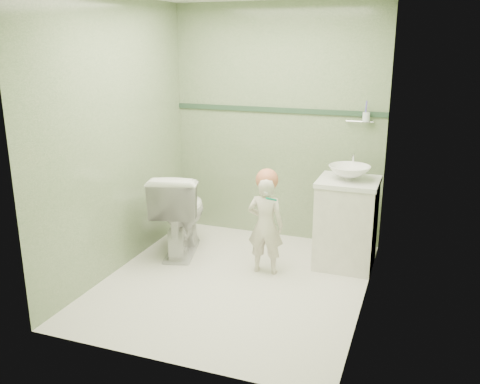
% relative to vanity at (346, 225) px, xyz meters
% --- Properties ---
extents(ground, '(2.50, 2.50, 0.00)m').
position_rel_vanity_xyz_m(ground, '(-0.84, -0.70, -0.40)').
color(ground, white).
rests_on(ground, ground).
extents(room_shell, '(2.50, 2.54, 2.40)m').
position_rel_vanity_xyz_m(room_shell, '(-0.84, -0.70, 0.80)').
color(room_shell, gray).
rests_on(room_shell, ground).
extents(trim_stripe, '(2.20, 0.02, 0.05)m').
position_rel_vanity_xyz_m(trim_stripe, '(-0.84, 0.54, 0.95)').
color(trim_stripe, '#2B4733').
rests_on(trim_stripe, room_shell).
extents(vanity, '(0.52, 0.50, 0.80)m').
position_rel_vanity_xyz_m(vanity, '(0.00, 0.00, 0.00)').
color(vanity, silver).
rests_on(vanity, ground).
extents(counter, '(0.54, 0.52, 0.04)m').
position_rel_vanity_xyz_m(counter, '(0.00, 0.00, 0.41)').
color(counter, white).
rests_on(counter, vanity).
extents(basin, '(0.37, 0.37, 0.13)m').
position_rel_vanity_xyz_m(basin, '(0.00, 0.00, 0.49)').
color(basin, white).
rests_on(basin, counter).
extents(faucet, '(0.03, 0.13, 0.18)m').
position_rel_vanity_xyz_m(faucet, '(0.00, 0.19, 0.57)').
color(faucet, silver).
rests_on(faucet, counter).
extents(cup_holder, '(0.26, 0.07, 0.21)m').
position_rel_vanity_xyz_m(cup_holder, '(0.05, 0.48, 0.93)').
color(cup_holder, silver).
rests_on(cup_holder, room_shell).
extents(toilet, '(0.66, 0.91, 0.83)m').
position_rel_vanity_xyz_m(toilet, '(-1.58, -0.24, 0.01)').
color(toilet, white).
rests_on(toilet, ground).
extents(toddler, '(0.34, 0.23, 0.90)m').
position_rel_vanity_xyz_m(toddler, '(-0.65, -0.40, 0.05)').
color(toddler, beige).
rests_on(toddler, ground).
extents(hair_cap, '(0.20, 0.20, 0.20)m').
position_rel_vanity_xyz_m(hair_cap, '(-0.65, -0.37, 0.46)').
color(hair_cap, '#C46F4D').
rests_on(hair_cap, toddler).
extents(teal_toothbrush, '(0.11, 0.13, 0.08)m').
position_rel_vanity_xyz_m(teal_toothbrush, '(-0.57, -0.52, 0.34)').
color(teal_toothbrush, '#038663').
rests_on(teal_toothbrush, toddler).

